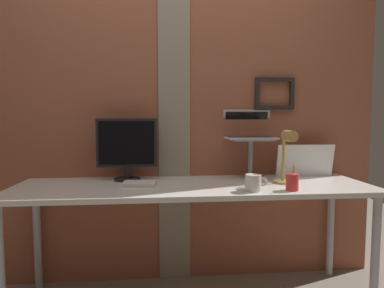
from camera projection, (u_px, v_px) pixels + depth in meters
brick_wall_back at (171, 100)px, 2.34m from camera, size 3.03×0.16×2.63m
desk at (193, 196)px, 2.03m from camera, size 2.24×0.63×0.76m
monitor at (127, 146)px, 2.16m from camera, size 0.40×0.18×0.42m
laptop_stand at (250, 152)px, 2.24m from camera, size 0.28×0.22×0.28m
laptop at (248, 130)px, 2.30m from camera, size 0.34×0.28×0.21m
whiteboard_panel at (305, 161)px, 2.30m from camera, size 0.42×0.05×0.23m
desk_lamp at (287, 151)px, 2.01m from camera, size 0.12×0.20×0.35m
pen_cup at (292, 182)px, 1.86m from camera, size 0.07×0.07×0.16m
coffee_mug at (254, 183)px, 1.83m from camera, size 0.13×0.09×0.10m
paper_clutter_stack at (139, 184)px, 1.99m from camera, size 0.21×0.15×0.02m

